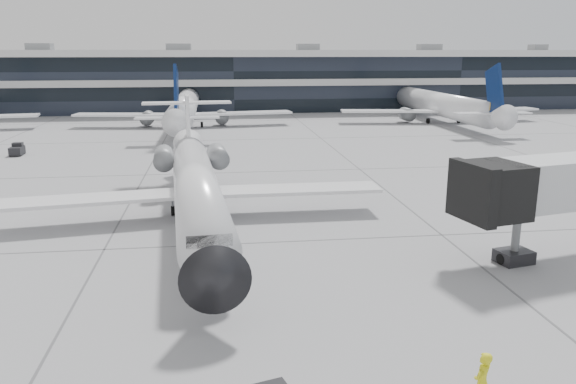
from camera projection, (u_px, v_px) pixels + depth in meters
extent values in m
plane|color=gray|center=(279.00, 242.00, 33.01)|extent=(220.00, 220.00, 0.00)
cube|color=black|center=(232.00, 82.00, 110.68)|extent=(170.00, 22.00, 10.00)
cylinder|color=white|center=(196.00, 187.00, 36.12)|extent=(4.69, 25.29, 2.83)
cone|color=black|center=(213.00, 266.00, 22.78)|extent=(3.04, 3.14, 2.83)
cone|color=white|center=(189.00, 147.00, 49.58)|extent=(2.93, 3.54, 2.69)
cube|color=white|center=(89.00, 200.00, 35.95)|extent=(11.80, 4.35, 0.23)
cube|color=white|center=(296.00, 189.00, 38.63)|extent=(11.54, 2.77, 0.23)
cylinder|color=slate|center=(164.00, 158.00, 43.77)|extent=(1.83, 3.67, 1.57)
cylinder|color=slate|center=(218.00, 156.00, 44.59)|extent=(1.83, 3.67, 1.57)
cube|color=white|center=(188.00, 123.00, 48.45)|extent=(0.49, 2.74, 4.72)
cube|color=white|center=(187.00, 103.00, 48.44)|extent=(7.65, 2.23, 0.17)
cylinder|color=black|center=(208.00, 277.00, 27.17)|extent=(0.23, 0.60, 0.59)
cylinder|color=black|center=(173.00, 211.00, 38.30)|extent=(0.30, 0.69, 0.67)
cylinder|color=black|center=(219.00, 208.00, 38.92)|extent=(0.30, 0.69, 0.67)
cube|color=black|center=(495.00, 190.00, 28.26)|extent=(3.16, 3.61, 2.74)
cylinder|color=slate|center=(516.00, 238.00, 29.48)|extent=(0.43, 0.43, 2.74)
cube|color=black|center=(514.00, 256.00, 29.73)|extent=(2.02, 1.72, 0.68)
imported|color=yellow|center=(482.00, 383.00, 17.17)|extent=(0.89, 0.85, 2.05)
cone|color=orange|center=(207.00, 192.00, 43.44)|extent=(0.41, 0.41, 0.64)
cube|color=orange|center=(207.00, 196.00, 43.51)|extent=(0.44, 0.44, 0.03)
cube|color=black|center=(17.00, 151.00, 60.57)|extent=(1.29, 2.10, 0.84)
cube|color=black|center=(18.00, 145.00, 60.88)|extent=(1.06, 0.88, 0.47)
cylinder|color=black|center=(14.00, 152.00, 61.28)|extent=(0.18, 0.42, 0.41)
cylinder|color=black|center=(24.00, 152.00, 61.44)|extent=(0.18, 0.42, 0.41)
cylinder|color=black|center=(10.00, 155.00, 59.85)|extent=(0.18, 0.42, 0.41)
cylinder|color=black|center=(20.00, 154.00, 60.01)|extent=(0.18, 0.42, 0.41)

